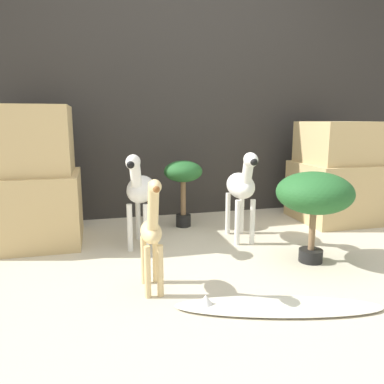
# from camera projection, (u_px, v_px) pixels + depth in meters

# --- Properties ---
(ground_plane) EXTENTS (14.00, 14.00, 0.00)m
(ground_plane) POSITION_uv_depth(u_px,v_px,m) (251.00, 283.00, 2.11)
(ground_plane) COLOR beige
(wall_back) EXTENTS (6.40, 0.08, 2.20)m
(wall_back) POSITION_uv_depth(u_px,v_px,m) (183.00, 99.00, 3.50)
(wall_back) COLOR #2D2B28
(wall_back) RESTS_ON ground_plane
(rock_pillar_left) EXTENTS (0.62, 0.65, 1.01)m
(rock_pillar_left) POSITION_uv_depth(u_px,v_px,m) (35.00, 180.00, 2.74)
(rock_pillar_left) COLOR tan
(rock_pillar_left) RESTS_ON ground_plane
(rock_pillar_right) EXTENTS (0.62, 0.65, 0.89)m
(rock_pillar_right) POSITION_uv_depth(u_px,v_px,m) (334.00, 175.00, 3.36)
(rock_pillar_right) COLOR tan
(rock_pillar_right) RESTS_ON ground_plane
(zebra_right) EXTENTS (0.22, 0.52, 0.69)m
(zebra_right) POSITION_uv_depth(u_px,v_px,m) (242.00, 186.00, 2.80)
(zebra_right) COLOR white
(zebra_right) RESTS_ON ground_plane
(zebra_left) EXTENTS (0.30, 0.52, 0.69)m
(zebra_left) POSITION_uv_depth(u_px,v_px,m) (140.00, 190.00, 2.66)
(zebra_left) COLOR white
(zebra_left) RESTS_ON ground_plane
(giraffe_figurine) EXTENTS (0.11, 0.38, 0.64)m
(giraffe_figurine) POSITION_uv_depth(u_px,v_px,m) (152.00, 233.00, 1.94)
(giraffe_figurine) COLOR #E0C184
(giraffe_figurine) RESTS_ON ground_plane
(potted_palm_front) EXTENTS (0.33, 0.33, 0.57)m
(potted_palm_front) POSITION_uv_depth(u_px,v_px,m) (183.00, 176.00, 3.16)
(potted_palm_front) COLOR black
(potted_palm_front) RESTS_ON ground_plane
(potted_palm_back) EXTENTS (0.48, 0.48, 0.59)m
(potted_palm_back) POSITION_uv_depth(u_px,v_px,m) (314.00, 195.00, 2.35)
(potted_palm_back) COLOR black
(potted_palm_back) RESTS_ON ground_plane
(surfboard) EXTENTS (1.05, 0.48, 0.07)m
(surfboard) POSITION_uv_depth(u_px,v_px,m) (276.00, 306.00, 1.83)
(surfboard) COLOR silver
(surfboard) RESTS_ON ground_plane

